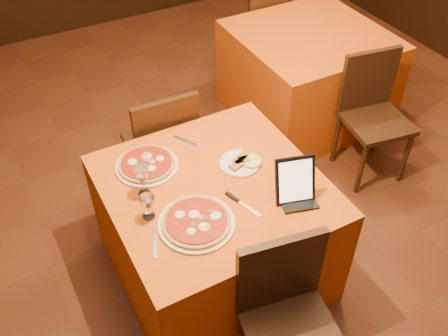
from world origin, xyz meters
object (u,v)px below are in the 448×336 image
chair_main_far (160,143)px  water_glass (148,207)px  pizza_far (147,165)px  pizza_near (196,223)px  side_table (306,76)px  tablet (295,180)px  chair_side_near (377,122)px  chair_main_near (292,334)px  chair_side_far (257,27)px  main_table (215,231)px  wine_glass (143,180)px

chair_main_far → water_glass: chair_main_far is taller
pizza_far → pizza_near: bearing=-83.6°
side_table → tablet: (-1.11, -1.39, 0.49)m
water_glass → tablet: size_ratio=0.53×
chair_main_far → chair_side_near: (1.43, -0.51, 0.00)m
chair_main_near → chair_side_far: bearing=71.6°
water_glass → tablet: tablet is taller
chair_main_near → chair_main_far: bearing=99.7°
pizza_near → tablet: (0.51, -0.06, 0.10)m
pizza_far → tablet: size_ratio=1.39×
side_table → water_glass: bearing=-147.3°
main_table → wine_glass: wine_glass is taller
main_table → wine_glass: size_ratio=5.79×
chair_side_far → wine_glass: size_ratio=4.79×
pizza_near → water_glass: size_ratio=2.87×
water_glass → wine_glass: bearing=76.2°
chair_side_far → pizza_near: (-1.63, -2.10, 0.31)m
main_table → pizza_near: size_ratio=2.95×
pizza_far → wine_glass: (-0.09, -0.18, 0.08)m
pizza_near → wine_glass: (-0.14, 0.31, 0.08)m
chair_main_far → wine_glass: size_ratio=4.79×
side_table → wine_glass: 2.09m
chair_side_far → tablet: 2.47m
chair_main_far → chair_side_far: 1.80m
chair_side_near → water_glass: chair_side_near is taller
chair_side_far → water_glass: bearing=47.6°
chair_side_near → pizza_far: 1.71m
side_table → chair_side_near: size_ratio=1.21×
chair_main_near → chair_side_far: (1.43, 2.67, 0.00)m
tablet → main_table: bearing=154.8°
chair_main_far → water_glass: 0.99m
chair_side_far → pizza_near: chair_side_far is taller
main_table → chair_main_near: bearing=-90.0°
chair_main_near → pizza_far: size_ratio=2.67×
chair_main_far → pizza_far: chair_main_far is taller
side_table → tablet: 1.85m
wine_glass → side_table: bearing=29.6°
pizza_far → water_glass: water_glass is taller
chair_main_near → tablet: size_ratio=3.73×
chair_main_near → chair_side_far: size_ratio=1.00×
chair_side_near → wine_glass: (-1.77, -0.18, 0.39)m
chair_main_near → water_glass: 0.90m
chair_side_far → chair_main_near: bearing=62.4°
main_table → chair_main_far: bearing=90.0°
water_glass → chair_main_near: bearing=-62.5°
pizza_far → wine_glass: size_ratio=1.79×
chair_main_near → tablet: (0.31, 0.51, 0.41)m
pizza_near → wine_glass: 0.35m
chair_side_near → water_glass: (-1.81, -0.33, 0.36)m
pizza_far → water_glass: 0.36m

